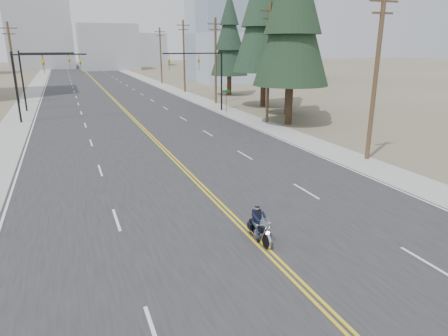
% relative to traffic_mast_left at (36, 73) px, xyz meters
% --- Properties ---
extents(ground_plane, '(400.00, 400.00, 0.00)m').
position_rel_traffic_mast_left_xyz_m(ground_plane, '(8.98, -32.00, -4.94)').
color(ground_plane, '#776D56').
rests_on(ground_plane, ground).
extents(road, '(20.00, 200.00, 0.01)m').
position_rel_traffic_mast_left_xyz_m(road, '(8.98, 38.00, -4.93)').
color(road, '#303033').
rests_on(road, ground).
extents(sidewalk_left, '(3.00, 200.00, 0.01)m').
position_rel_traffic_mast_left_xyz_m(sidewalk_left, '(-2.52, 38.00, -4.93)').
color(sidewalk_left, '#A5A5A0').
rests_on(sidewalk_left, ground).
extents(sidewalk_right, '(3.00, 200.00, 0.01)m').
position_rel_traffic_mast_left_xyz_m(sidewalk_right, '(20.48, 38.00, -4.93)').
color(sidewalk_right, '#A5A5A0').
rests_on(sidewalk_right, ground).
extents(traffic_mast_left, '(7.10, 0.26, 7.00)m').
position_rel_traffic_mast_left_xyz_m(traffic_mast_left, '(0.00, 0.00, 0.00)').
color(traffic_mast_left, black).
rests_on(traffic_mast_left, ground).
extents(traffic_mast_right, '(7.10, 0.26, 7.00)m').
position_rel_traffic_mast_left_xyz_m(traffic_mast_right, '(17.95, 0.00, 0.00)').
color(traffic_mast_right, black).
rests_on(traffic_mast_right, ground).
extents(traffic_mast_far, '(6.10, 0.26, 7.00)m').
position_rel_traffic_mast_left_xyz_m(traffic_mast_far, '(-0.33, 8.00, -0.06)').
color(traffic_mast_far, black).
rests_on(traffic_mast_far, ground).
extents(street_sign, '(0.90, 0.06, 2.62)m').
position_rel_traffic_mast_left_xyz_m(street_sign, '(19.78, -2.00, -3.13)').
color(street_sign, black).
rests_on(street_sign, ground).
extents(utility_pole_a, '(2.20, 0.30, 11.00)m').
position_rel_traffic_mast_left_xyz_m(utility_pole_a, '(21.48, -24.00, 0.79)').
color(utility_pole_a, brown).
rests_on(utility_pole_a, ground).
extents(utility_pole_b, '(2.20, 0.30, 11.50)m').
position_rel_traffic_mast_left_xyz_m(utility_pole_b, '(21.48, -9.00, 1.05)').
color(utility_pole_b, brown).
rests_on(utility_pole_b, ground).
extents(utility_pole_c, '(2.20, 0.30, 11.00)m').
position_rel_traffic_mast_left_xyz_m(utility_pole_c, '(21.48, 6.00, 0.79)').
color(utility_pole_c, brown).
rests_on(utility_pole_c, ground).
extents(utility_pole_d, '(2.20, 0.30, 11.50)m').
position_rel_traffic_mast_left_xyz_m(utility_pole_d, '(21.48, 21.00, 1.05)').
color(utility_pole_d, brown).
rests_on(utility_pole_d, ground).
extents(utility_pole_e, '(2.20, 0.30, 11.00)m').
position_rel_traffic_mast_left_xyz_m(utility_pole_e, '(21.48, 38.00, 0.79)').
color(utility_pole_e, brown).
rests_on(utility_pole_e, ground).
extents(utility_pole_left, '(2.20, 0.30, 10.50)m').
position_rel_traffic_mast_left_xyz_m(utility_pole_left, '(-3.52, 16.00, 0.54)').
color(utility_pole_left, brown).
rests_on(utility_pole_left, ground).
extents(glass_building, '(24.00, 16.00, 20.00)m').
position_rel_traffic_mast_left_xyz_m(glass_building, '(40.98, 38.00, 5.06)').
color(glass_building, '#9EB5CC').
rests_on(glass_building, ground).
extents(haze_bldg_b, '(18.00, 14.00, 14.00)m').
position_rel_traffic_mast_left_xyz_m(haze_bldg_b, '(16.98, 93.00, 2.06)').
color(haze_bldg_b, '#ADB2B7').
rests_on(haze_bldg_b, ground).
extents(haze_bldg_c, '(16.00, 12.00, 18.00)m').
position_rel_traffic_mast_left_xyz_m(haze_bldg_c, '(48.98, 78.00, 4.06)').
color(haze_bldg_c, '#B7BCC6').
rests_on(haze_bldg_c, ground).
extents(haze_bldg_d, '(20.00, 15.00, 26.00)m').
position_rel_traffic_mast_left_xyz_m(haze_bldg_d, '(-3.02, 108.00, 8.06)').
color(haze_bldg_d, '#ADB2B7').
rests_on(haze_bldg_d, ground).
extents(haze_bldg_e, '(14.00, 14.00, 12.00)m').
position_rel_traffic_mast_left_xyz_m(haze_bldg_e, '(33.98, 118.00, 1.06)').
color(haze_bldg_e, '#B7BCC6').
rests_on(haze_bldg_e, ground).
extents(motorcyclist, '(0.84, 1.87, 1.44)m').
position_rel_traffic_mast_left_xyz_m(motorcyclist, '(9.09, -32.15, -4.21)').
color(motorcyclist, black).
rests_on(motorcyclist, ground).
extents(conifer_near, '(7.27, 7.27, 19.24)m').
position_rel_traffic_mast_left_xyz_m(conifer_near, '(22.96, -10.76, 6.11)').
color(conifer_near, '#382619').
rests_on(conifer_near, ground).
extents(conifer_mid, '(6.13, 6.13, 16.35)m').
position_rel_traffic_mast_left_xyz_m(conifer_mid, '(25.87, -5.59, 4.45)').
color(conifer_mid, '#382619').
rests_on(conifer_mid, ground).
extents(conifer_tall, '(7.87, 7.87, 21.86)m').
position_rel_traffic_mast_left_xyz_m(conifer_tall, '(26.20, 1.23, 7.62)').
color(conifer_tall, '#382619').
rests_on(conifer_tall, ground).
extents(conifer_far, '(5.77, 5.77, 15.46)m').
position_rel_traffic_mast_left_xyz_m(conifer_far, '(26.79, 14.17, 3.93)').
color(conifer_far, '#382619').
rests_on(conifer_far, ground).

